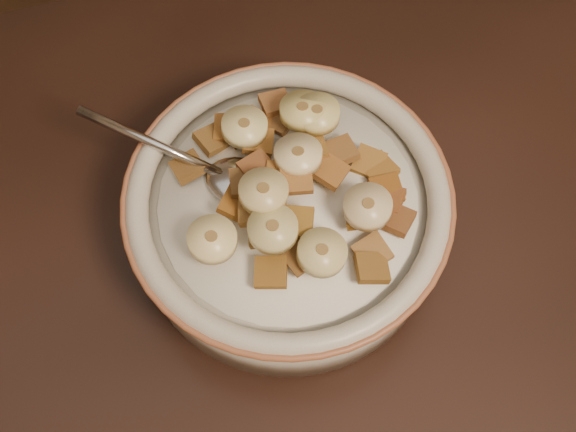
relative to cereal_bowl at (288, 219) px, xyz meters
name	(u,v)px	position (x,y,z in m)	size (l,w,h in m)	color
cereal_bowl	(288,219)	(0.00, 0.00, 0.00)	(0.21, 0.21, 0.05)	beige
milk	(288,203)	(0.00, 0.00, 0.03)	(0.17, 0.17, 0.00)	white
spoon	(242,183)	(-0.02, 0.02, 0.03)	(0.04, 0.05, 0.01)	#ABABAB
cereal_square_0	(330,171)	(0.03, 0.00, 0.04)	(0.02, 0.02, 0.01)	brown
cereal_square_1	(372,268)	(0.03, -0.06, 0.03)	(0.02, 0.02, 0.01)	olive
cereal_square_2	(188,167)	(-0.06, 0.04, 0.03)	(0.02, 0.02, 0.01)	brown
cereal_square_3	(361,214)	(0.04, -0.03, 0.04)	(0.02, 0.02, 0.01)	brown
cereal_square_4	(258,141)	(-0.01, 0.04, 0.04)	(0.02, 0.02, 0.01)	brown
cereal_square_5	(311,150)	(0.02, 0.02, 0.04)	(0.02, 0.02, 0.01)	olive
cereal_square_6	(229,128)	(-0.02, 0.06, 0.03)	(0.02, 0.02, 0.01)	brown
cereal_square_7	(387,199)	(0.06, -0.02, 0.03)	(0.02, 0.02, 0.01)	#9A592D
cereal_square_8	(282,176)	(0.00, 0.01, 0.05)	(0.02, 0.02, 0.01)	brown
cereal_square_9	(297,222)	(0.00, -0.02, 0.04)	(0.02, 0.02, 0.01)	brown
cereal_square_10	(276,103)	(0.02, 0.07, 0.03)	(0.02, 0.02, 0.01)	brown
cereal_square_11	(296,179)	(0.01, 0.00, 0.05)	(0.02, 0.02, 0.01)	#945B2E
cereal_square_12	(257,168)	(-0.01, 0.02, 0.05)	(0.02, 0.02, 0.01)	brown
cereal_square_13	(212,140)	(-0.03, 0.06, 0.03)	(0.02, 0.02, 0.01)	brown
cereal_square_14	(386,190)	(0.06, -0.02, 0.03)	(0.02, 0.02, 0.01)	brown
cereal_square_15	(245,182)	(-0.02, 0.01, 0.04)	(0.02, 0.02, 0.01)	brown
cereal_square_16	(237,204)	(-0.03, 0.00, 0.04)	(0.02, 0.02, 0.01)	brown
cereal_square_17	(300,255)	(-0.01, -0.04, 0.04)	(0.02, 0.02, 0.01)	brown
cereal_square_18	(271,272)	(-0.03, -0.05, 0.04)	(0.02, 0.02, 0.01)	brown
cereal_square_19	(255,210)	(-0.03, -0.01, 0.05)	(0.02, 0.02, 0.01)	olive
cereal_square_20	(279,119)	(0.02, 0.06, 0.03)	(0.02, 0.02, 0.01)	brown
cereal_square_21	(239,129)	(-0.01, 0.06, 0.03)	(0.02, 0.02, 0.01)	brown
cereal_square_22	(369,162)	(0.06, 0.01, 0.03)	(0.02, 0.02, 0.01)	brown
cereal_square_23	(257,124)	(0.00, 0.06, 0.03)	(0.02, 0.02, 0.01)	brown
cereal_square_24	(325,248)	(0.01, -0.04, 0.04)	(0.02, 0.02, 0.01)	brown
cereal_square_25	(379,169)	(0.07, 0.00, 0.03)	(0.02, 0.02, 0.01)	brown
cereal_square_26	(340,151)	(0.04, 0.02, 0.04)	(0.02, 0.02, 0.01)	brown
cereal_square_27	(396,219)	(0.06, -0.04, 0.03)	(0.02, 0.02, 0.01)	brown
cereal_square_28	(372,252)	(0.04, -0.05, 0.03)	(0.02, 0.02, 0.01)	brown
cereal_square_29	(264,190)	(-0.02, 0.00, 0.05)	(0.02, 0.02, 0.01)	brown
cereal_square_30	(265,231)	(-0.02, -0.02, 0.04)	(0.02, 0.02, 0.01)	brown
banana_slice_0	(322,253)	(0.00, -0.05, 0.05)	(0.03, 0.03, 0.01)	beige
banana_slice_1	(212,239)	(-0.06, -0.02, 0.05)	(0.03, 0.03, 0.01)	#F8E7A7
banana_slice_2	(317,114)	(0.04, 0.04, 0.05)	(0.03, 0.03, 0.01)	#C7BA7F
banana_slice_3	(245,127)	(-0.01, 0.05, 0.04)	(0.03, 0.03, 0.01)	#F3E4A2
banana_slice_4	(368,207)	(0.04, -0.03, 0.05)	(0.03, 0.03, 0.01)	#C7B684
banana_slice_5	(303,110)	(0.03, 0.05, 0.05)	(0.03, 0.03, 0.01)	#D9CF6D
banana_slice_6	(298,155)	(0.01, 0.02, 0.06)	(0.03, 0.03, 0.01)	#F9E6A0
banana_slice_7	(263,192)	(-0.02, 0.00, 0.06)	(0.03, 0.03, 0.01)	beige
banana_slice_8	(273,229)	(-0.02, -0.03, 0.06)	(0.03, 0.03, 0.01)	#D3BE7D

